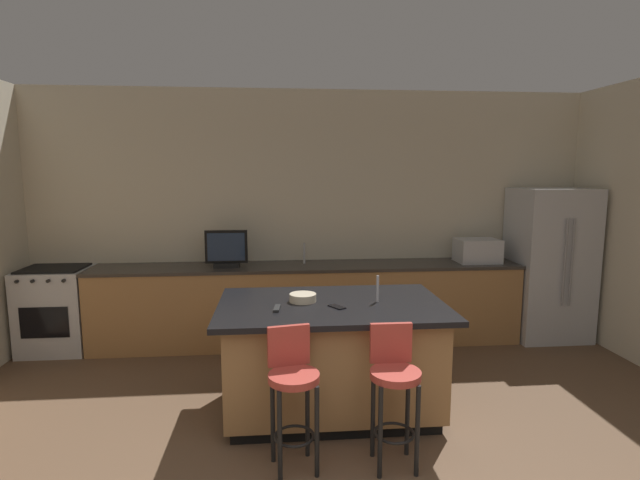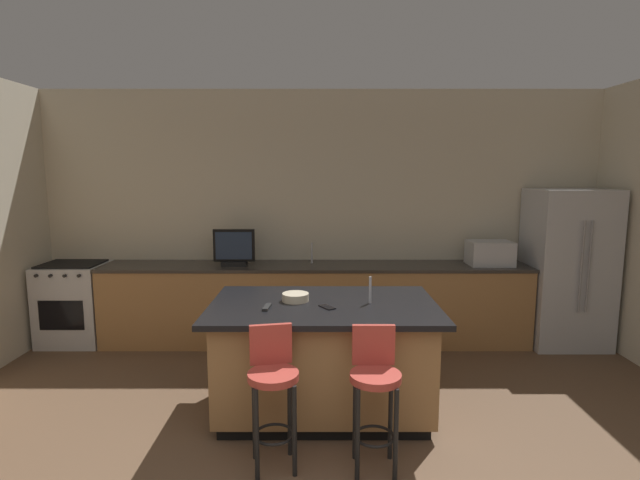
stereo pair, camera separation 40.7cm
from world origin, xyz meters
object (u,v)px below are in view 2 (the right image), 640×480
object	(u,v)px
range_oven	(74,303)
tv_monitor	(234,249)
tv_remote	(267,307)
microwave	(489,253)
fruit_bowl	(295,297)
bar_stool_right	(375,386)
cell_phone	(327,307)
kitchen_island	(323,356)
refrigerator	(567,268)
bar_stool_left	(273,385)

from	to	relation	value
range_oven	tv_monitor	size ratio (longest dim) A/B	2.02
tv_remote	range_oven	bearing A→B (deg)	149.59
tv_monitor	tv_remote	distance (m)	1.82
microwave	fruit_bowl	xyz separation A→B (m)	(-2.14, -1.56, -0.10)
fruit_bowl	tv_remote	size ratio (longest dim) A/B	1.29
tv_remote	microwave	bearing A→B (deg)	42.71
bar_stool_right	cell_phone	xyz separation A→B (m)	(-0.31, 0.65, 0.36)
kitchen_island	refrigerator	xyz separation A→B (m)	(2.78, 1.58, 0.42)
refrigerator	microwave	distance (m)	0.89
bar_stool_left	cell_phone	size ratio (longest dim) A/B	6.35
cell_phone	bar_stool_left	bearing A→B (deg)	-153.56
fruit_bowl	tv_remote	bearing A→B (deg)	-134.86
bar_stool_left	microwave	bearing A→B (deg)	35.56
range_oven	fruit_bowl	size ratio (longest dim) A/B	4.28
microwave	bar_stool_left	size ratio (longest dim) A/B	0.50
kitchen_island	fruit_bowl	distance (m)	0.54
kitchen_island	cell_phone	bearing A→B (deg)	-78.20
tv_monitor	tv_remote	bearing A→B (deg)	-72.12
tv_monitor	bar_stool_right	world-z (taller)	tv_monitor
kitchen_island	bar_stool_left	distance (m)	0.83
tv_remote	fruit_bowl	bearing A→B (deg)	50.83
refrigerator	range_oven	bearing A→B (deg)	179.54
cell_phone	bar_stool_right	bearing A→B (deg)	-97.33
bar_stool_left	tv_remote	xyz separation A→B (m)	(-0.10, 0.60, 0.36)
bar_stool_left	fruit_bowl	distance (m)	0.91
microwave	kitchen_island	bearing A→B (deg)	-139.59
tv_monitor	fruit_bowl	world-z (taller)	tv_monitor
microwave	range_oven	bearing A→B (deg)	-179.99
tv_remote	tv_monitor	bearing A→B (deg)	113.57
refrigerator	tv_remote	distance (m)	3.66
bar_stool_left	tv_remote	bearing A→B (deg)	88.40
bar_stool_right	tv_remote	distance (m)	1.06
tv_monitor	tv_remote	xyz separation A→B (m)	(0.56, -1.72, -0.18)
kitchen_island	tv_monitor	distance (m)	1.97
range_oven	bar_stool_right	bearing A→B (deg)	-36.79
microwave	tv_remote	xyz separation A→B (m)	(-2.35, -1.77, -0.13)
range_oven	tv_remote	size ratio (longest dim) A/B	5.54
kitchen_island	refrigerator	distance (m)	3.22
kitchen_island	microwave	bearing A→B (deg)	40.41
kitchen_island	tv_remote	size ratio (longest dim) A/B	10.81
bar_stool_left	bar_stool_right	world-z (taller)	bar_stool_right
microwave	fruit_bowl	distance (m)	2.65
kitchen_island	bar_stool_right	world-z (taller)	bar_stool_right
bar_stool_right	tv_monitor	bearing A→B (deg)	119.89
refrigerator	bar_stool_right	bearing A→B (deg)	-136.07
refrigerator	kitchen_island	bearing A→B (deg)	-150.39
refrigerator	microwave	xyz separation A→B (m)	(-0.87, 0.05, 0.16)
microwave	bar_stool_left	world-z (taller)	microwave
kitchen_island	cell_phone	xyz separation A→B (m)	(0.03, -0.13, 0.45)
tv_monitor	cell_phone	bearing A→B (deg)	-58.91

